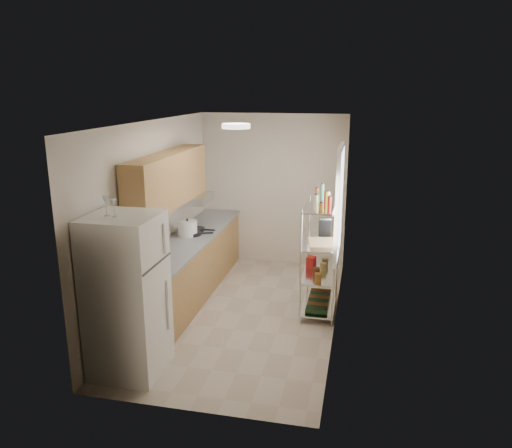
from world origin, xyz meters
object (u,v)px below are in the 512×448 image
Objects in this scene: refrigerator at (127,296)px; frying_pan_large at (192,233)px; rice_cooker at (188,228)px; cutting_board at (323,243)px; espresso_machine at (325,226)px.

refrigerator reaches higher than frying_pan_large.
refrigerator is 6.27× the size of rice_cooker.
cutting_board is (1.91, 1.83, 0.15)m from refrigerator.
rice_cooker is 2.00m from espresso_machine.
refrigerator is at bearing -87.35° from rice_cooker.
rice_cooker is 0.97× the size of frying_pan_large.
frying_pan_large is 1.97m from espresso_machine.
frying_pan_large is at bearing 168.69° from cutting_board.
cutting_board is at bearing 43.73° from refrigerator.
cutting_board is at bearing -95.88° from espresso_machine.
rice_cooker is 2.04m from cutting_board.
rice_cooker is (-0.10, 2.18, 0.13)m from refrigerator.
espresso_machine is at bearing -17.92° from frying_pan_large.
rice_cooker reaches higher than cutting_board.
refrigerator reaches higher than espresso_machine.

